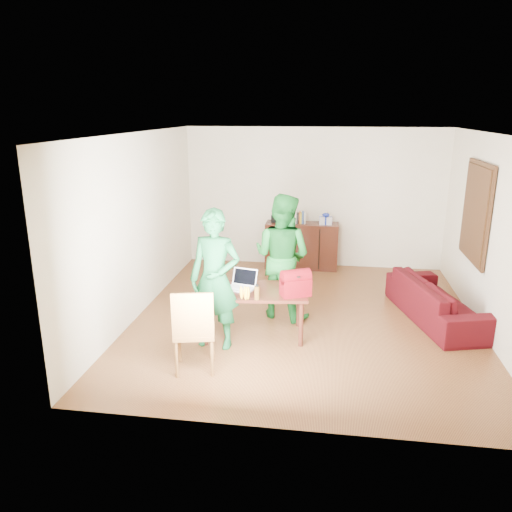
% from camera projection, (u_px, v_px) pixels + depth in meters
% --- Properties ---
extents(room, '(5.20, 5.70, 2.90)m').
position_uv_depth(room, '(308.00, 231.00, 7.24)').
color(room, '#421D10').
rests_on(room, ground).
extents(table, '(1.50, 0.96, 0.67)m').
position_uv_depth(table, '(254.00, 295.00, 6.77)').
color(table, black).
rests_on(table, ground).
extents(chair, '(0.56, 0.54, 1.05)m').
position_uv_depth(chair, '(195.00, 346.00, 5.93)').
color(chair, brown).
rests_on(chair, ground).
extents(person_near, '(0.71, 0.51, 1.83)m').
position_uv_depth(person_near, '(215.00, 280.00, 6.39)').
color(person_near, '#125329').
rests_on(person_near, ground).
extents(person_far, '(1.11, 1.00, 1.86)m').
position_uv_depth(person_far, '(282.00, 256.00, 7.34)').
color(person_far, '#166623').
rests_on(person_far, ground).
extents(laptop, '(0.41, 0.33, 0.25)m').
position_uv_depth(laptop, '(240.00, 286.00, 6.75)').
color(laptop, white).
rests_on(laptop, table).
extents(bananas, '(0.20, 0.16, 0.07)m').
position_uv_depth(bananas, '(245.00, 297.00, 6.41)').
color(bananas, yellow).
rests_on(bananas, table).
extents(bottle, '(0.07, 0.07, 0.20)m').
position_uv_depth(bottle, '(257.00, 292.00, 6.38)').
color(bottle, brown).
rests_on(bottle, table).
extents(red_bag, '(0.43, 0.35, 0.28)m').
position_uv_depth(red_bag, '(296.00, 285.00, 6.51)').
color(red_bag, maroon).
rests_on(red_bag, table).
extents(sofa, '(1.32, 2.19, 0.60)m').
position_uv_depth(sofa, '(438.00, 300.00, 7.38)').
color(sofa, '#40080B').
rests_on(sofa, ground).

